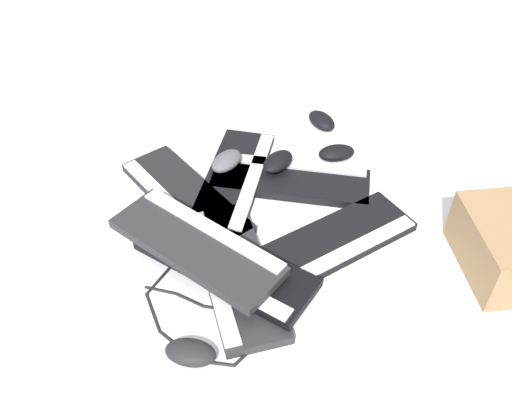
# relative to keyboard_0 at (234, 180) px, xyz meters

# --- Properties ---
(ground_plane) EXTENTS (3.20, 3.20, 0.00)m
(ground_plane) POSITION_rel_keyboard_0_xyz_m (-0.07, -0.09, -0.01)
(ground_plane) COLOR silver
(keyboard_0) EXTENTS (0.46, 0.34, 0.03)m
(keyboard_0) POSITION_rel_keyboard_0_xyz_m (0.00, 0.00, 0.00)
(keyboard_0) COLOR black
(keyboard_0) RESTS_ON ground
(keyboard_1) EXTENTS (0.46, 0.31, 0.03)m
(keyboard_1) POSITION_rel_keyboard_0_xyz_m (-0.03, 0.15, 0.00)
(keyboard_1) COLOR black
(keyboard_1) RESTS_ON ground
(keyboard_2) EXTENTS (0.44, 0.16, 0.03)m
(keyboard_2) POSITION_rel_keyboard_0_xyz_m (-0.33, 0.08, 0.00)
(keyboard_2) COLOR #232326
(keyboard_2) RESTS_ON ground
(keyboard_3) EXTENTS (0.27, 0.46, 0.03)m
(keyboard_3) POSITION_rel_keyboard_0_xyz_m (-0.31, -0.18, 0.00)
(keyboard_3) COLOR black
(keyboard_3) RESTS_ON ground
(keyboard_4) EXTENTS (0.33, 0.46, 0.03)m
(keyboard_4) POSITION_rel_keyboard_0_xyz_m (-0.04, -0.15, 0.00)
(keyboard_4) COLOR black
(keyboard_4) RESTS_ON ground
(keyboard_5) EXTENTS (0.43, 0.40, 0.03)m
(keyboard_5) POSITION_rel_keyboard_0_xyz_m (-0.33, 0.11, 0.03)
(keyboard_5) COLOR black
(keyboard_5) RESTS_ON keyboard_2
(keyboard_6) EXTENTS (0.44, 0.38, 0.03)m
(keyboard_6) POSITION_rel_keyboard_0_xyz_m (-0.28, 0.16, 0.06)
(keyboard_6) COLOR #232326
(keyboard_6) RESTS_ON keyboard_5
(mouse_0) EXTENTS (0.11, 0.13, 0.04)m
(mouse_0) POSITION_rel_keyboard_0_xyz_m (-0.52, 0.23, 0.01)
(mouse_0) COLOR black
(mouse_0) RESTS_ON ground
(mouse_1) EXTENTS (0.12, 0.13, 0.04)m
(mouse_1) POSITION_rel_keyboard_0_xyz_m (0.00, -0.13, 0.04)
(mouse_1) COLOR black
(mouse_1) RESTS_ON keyboard_4
(mouse_2) EXTENTS (0.07, 0.11, 0.04)m
(mouse_2) POSITION_rel_keyboard_0_xyz_m (0.03, -0.32, 0.01)
(mouse_2) COLOR black
(mouse_2) RESTS_ON ground
(mouse_3) EXTENTS (0.12, 0.09, 0.04)m
(mouse_3) POSITION_rel_keyboard_0_xyz_m (0.20, -0.34, 0.01)
(mouse_3) COLOR black
(mouse_3) RESTS_ON ground
(mouse_4) EXTENTS (0.12, 0.13, 0.04)m
(mouse_4) POSITION_rel_keyboard_0_xyz_m (0.04, 0.01, 0.04)
(mouse_4) COLOR #4C4C51
(mouse_4) RESTS_ON keyboard_0
(cable_0) EXTENTS (0.32, 0.21, 0.01)m
(cable_0) POSITION_rel_keyboard_0_xyz_m (-0.43, 0.21, -0.01)
(cable_0) COLOR black
(cable_0) RESTS_ON ground
(cardboard_box) EXTENTS (0.28, 0.21, 0.14)m
(cardboard_box) POSITION_rel_keyboard_0_xyz_m (-0.48, -0.53, 0.06)
(cardboard_box) COLOR olive
(cardboard_box) RESTS_ON ground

